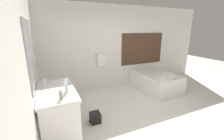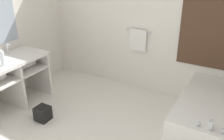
{
  "view_description": "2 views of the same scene",
  "coord_description": "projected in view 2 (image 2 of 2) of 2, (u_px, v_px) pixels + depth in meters",
  "views": [
    {
      "loc": [
        -1.97,
        -2.3,
        1.98
      ],
      "look_at": [
        -0.43,
        1.09,
        0.93
      ],
      "focal_mm": 24.0,
      "sensor_mm": 36.0,
      "label": 1
    },
    {
      "loc": [
        1.46,
        -1.9,
        2.37
      ],
      "look_at": [
        -0.25,
        1.1,
        0.8
      ],
      "focal_mm": 40.0,
      "sensor_mm": 36.0,
      "label": 2
    }
  ],
  "objects": [
    {
      "name": "water_bottle_1",
      "position": [
        2.0,
        58.0,
        3.73
      ],
      "size": [
        0.07,
        0.07,
        0.25
      ],
      "color": "white",
      "rests_on": "vanity_counter"
    },
    {
      "name": "wall_back_with_blinds",
      "position": [
        159.0,
        22.0,
        4.33
      ],
      "size": [
        7.4,
        0.13,
        2.7
      ],
      "color": "white",
      "rests_on": "ground_plane"
    },
    {
      "name": "vanity_counter",
      "position": [
        11.0,
        73.0,
        4.12
      ],
      "size": [
        0.67,
        1.26,
        0.87
      ],
      "color": "white",
      "rests_on": "ground_plane"
    },
    {
      "name": "sink_faucet",
      "position": [
        8.0,
        49.0,
        4.2
      ],
      "size": [
        0.09,
        0.04,
        0.18
      ],
      "color": "silver",
      "rests_on": "vanity_counter"
    },
    {
      "name": "waste_bin",
      "position": [
        43.0,
        113.0,
        3.94
      ],
      "size": [
        0.21,
        0.21,
        0.23
      ],
      "color": "black",
      "rests_on": "ground_plane"
    },
    {
      "name": "bathtub",
      "position": [
        216.0,
        117.0,
        3.54
      ],
      "size": [
        1.03,
        1.59,
        0.67
      ],
      "color": "white",
      "rests_on": "ground_plane"
    }
  ]
}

